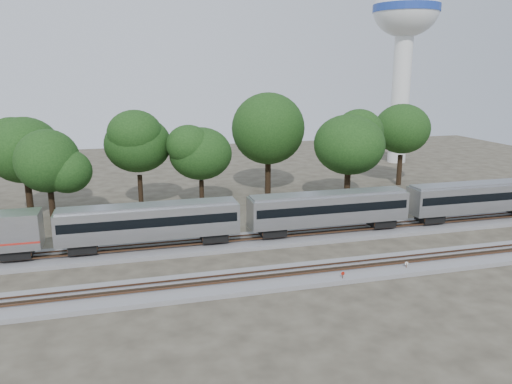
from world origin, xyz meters
TOP-DOWN VIEW (x-y plane):
  - ground at (0.00, 0.00)m, footprint 160.00×160.00m
  - track_far at (0.00, 6.00)m, footprint 160.00×5.00m
  - track_near at (0.00, -4.00)m, footprint 160.00×5.00m
  - train at (28.10, 6.00)m, footprint 131.36×3.20m
  - switch_stand_red at (4.95, -6.06)m, footprint 0.32×0.06m
  - switch_stand_white at (11.57, -5.31)m, footprint 0.31×0.10m
  - switch_lever at (4.67, -5.89)m, footprint 0.55×0.40m
  - water_tower at (40.50, 45.84)m, footprint 12.49×12.49m
  - tree_1 at (-24.26, 22.15)m, footprint 8.68×8.68m
  - tree_2 at (-21.00, 16.86)m, footprint 8.09×8.09m
  - tree_3 at (-10.82, 22.28)m, footprint 8.87×8.87m
  - tree_4 at (-3.17, 19.76)m, footprint 7.72×7.72m
  - tree_5 at (7.86, 26.77)m, footprint 9.86×9.86m
  - tree_6 at (15.87, 16.58)m, footprint 8.62×8.62m
  - tree_7 at (29.85, 26.93)m, footprint 9.16×9.16m

SIDE VIEW (x-z plane):
  - ground at x=0.00m, z-range 0.00..0.00m
  - switch_lever at x=4.67m, z-range 0.00..0.30m
  - track_far at x=0.00m, z-range -0.16..0.57m
  - track_near at x=0.00m, z-range -0.16..0.57m
  - switch_stand_white at x=11.57m, z-range 0.14..1.12m
  - switch_stand_red at x=4.95m, z-range 0.14..1.17m
  - train at x=28.10m, z-range 0.91..5.63m
  - tree_4 at x=-3.17m, z-range 2.13..13.01m
  - tree_2 at x=-21.00m, z-range 2.24..13.64m
  - tree_6 at x=15.87m, z-range 2.39..14.54m
  - tree_1 at x=-24.26m, z-range 2.40..14.64m
  - tree_3 at x=-10.82m, z-range 2.46..14.96m
  - tree_7 at x=29.85m, z-range 2.54..15.45m
  - tree_5 at x=7.86m, z-range 2.74..16.64m
  - water_tower at x=40.50m, z-range 8.33..42.89m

